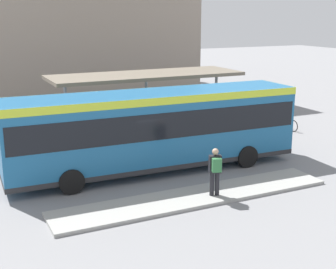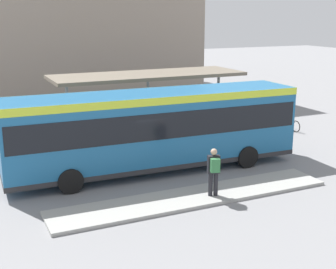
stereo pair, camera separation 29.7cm
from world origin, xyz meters
The scene contains 10 objects.
ground_plane centered at (0.00, 0.00, 0.00)m, with size 120.00×120.00×0.00m, color gray.
curb_island centered at (0.03, -3.43, 0.06)m, with size 10.43×1.80×0.12m.
city_bus centered at (0.01, 0.00, 1.94)m, with size 12.30×2.87×3.33m.
pedestrian_waiting centered at (0.65, -3.75, 1.12)m, with size 0.48×0.52×1.74m.
bicycle_black centered at (9.69, 3.18, 0.34)m, with size 0.48×1.55×0.67m.
bicycle_green centered at (9.52, 3.91, 0.39)m, with size 0.48×1.80×0.78m.
bicycle_orange centered at (9.76, 4.64, 0.33)m, with size 0.48×1.53×0.66m.
station_shelter centered at (2.18, 5.98, 3.15)m, with size 10.37×3.45×3.30m.
potted_planter_near_shelter centered at (-1.37, 3.59, 0.70)m, with size 0.88×0.88×1.35m.
station_building centered at (-0.61, 23.06, 6.95)m, with size 22.67×15.79×13.89m.
Camera 1 is at (-7.59, -17.07, 6.41)m, focal length 50.00 mm.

